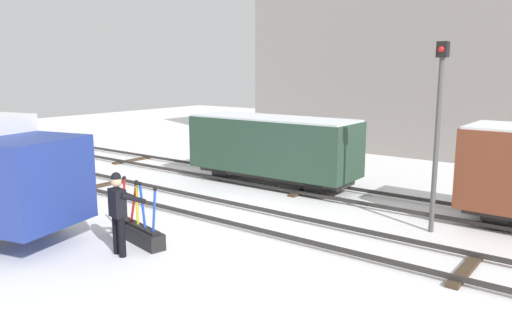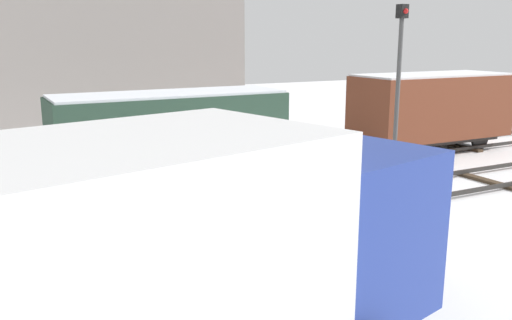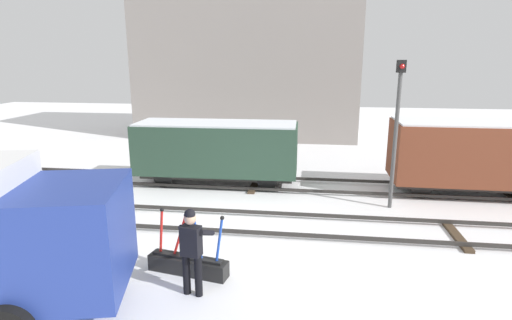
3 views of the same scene
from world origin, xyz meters
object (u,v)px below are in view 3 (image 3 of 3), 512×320
(freight_car_far_end, at_px, (217,149))
(freight_car_mid_siding, at_px, (473,154))
(rail_worker, at_px, (192,246))
(signal_post, at_px, (397,122))
(switch_lever_frame, at_px, (188,263))

(freight_car_far_end, xyz_separation_m, freight_car_mid_siding, (8.83, 0.00, 0.10))
(rail_worker, distance_m, signal_post, 7.49)
(rail_worker, relative_size, freight_car_far_end, 0.31)
(rail_worker, height_order, signal_post, signal_post)
(signal_post, bearing_deg, rail_worker, -130.68)
(signal_post, relative_size, freight_car_far_end, 0.77)
(signal_post, distance_m, freight_car_far_end, 6.30)
(switch_lever_frame, distance_m, freight_car_mid_siding, 10.34)
(signal_post, xyz_separation_m, freight_car_mid_siding, (2.91, 1.66, -1.27))
(freight_car_far_end, bearing_deg, freight_car_mid_siding, -1.02)
(switch_lever_frame, xyz_separation_m, rail_worker, (0.34, -0.75, 0.77))
(signal_post, height_order, freight_car_mid_siding, signal_post)
(switch_lever_frame, relative_size, freight_car_mid_siding, 0.35)
(switch_lever_frame, bearing_deg, rail_worker, -54.85)
(switch_lever_frame, distance_m, signal_post, 7.41)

